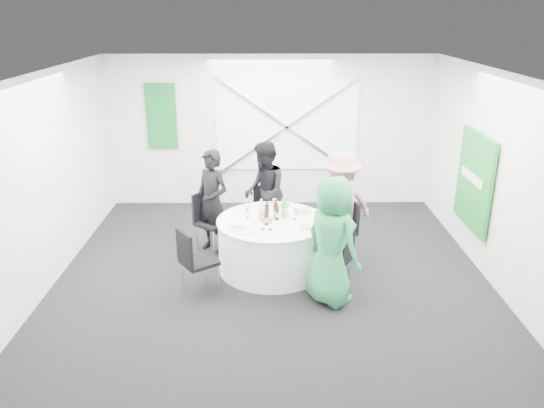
{
  "coord_description": "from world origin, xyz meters",
  "views": [
    {
      "loc": [
        -0.06,
        -6.7,
        3.55
      ],
      "look_at": [
        0.0,
        0.2,
        1.0
      ],
      "focal_mm": 35.0,
      "sensor_mm": 36.0,
      "label": 1
    }
  ],
  "objects_px": {
    "green_water_bottle": "(284,209)",
    "clear_water_bottle": "(261,212)",
    "chair_back_right": "(345,225)",
    "person_man_back_left": "(212,202)",
    "chair_front_right": "(341,255)",
    "person_woman_green": "(332,241)",
    "person_man_back": "(264,192)",
    "chair_back": "(265,208)",
    "chair_back_left": "(207,217)",
    "banquet_table": "(272,245)",
    "chair_front_left": "(193,257)",
    "person_woman_pink": "(340,206)"
  },
  "relations": [
    {
      "from": "chair_front_left",
      "to": "person_man_back_left",
      "type": "relative_size",
      "value": 0.57
    },
    {
      "from": "person_woman_green",
      "to": "green_water_bottle",
      "type": "bearing_deg",
      "value": -10.58
    },
    {
      "from": "chair_front_left",
      "to": "person_man_back",
      "type": "bearing_deg",
      "value": -62.27
    },
    {
      "from": "person_woman_green",
      "to": "chair_back",
      "type": "bearing_deg",
      "value": -17.25
    },
    {
      "from": "chair_back",
      "to": "green_water_bottle",
      "type": "xyz_separation_m",
      "value": [
        0.27,
        -1.03,
        0.37
      ]
    },
    {
      "from": "chair_back_right",
      "to": "green_water_bottle",
      "type": "bearing_deg",
      "value": -93.82
    },
    {
      "from": "green_water_bottle",
      "to": "clear_water_bottle",
      "type": "xyz_separation_m",
      "value": [
        -0.32,
        -0.12,
        0.01
      ]
    },
    {
      "from": "chair_back_right",
      "to": "chair_front_left",
      "type": "relative_size",
      "value": 0.97
    },
    {
      "from": "chair_back_right",
      "to": "person_man_back_left",
      "type": "distance_m",
      "value": 2.04
    },
    {
      "from": "chair_front_right",
      "to": "clear_water_bottle",
      "type": "relative_size",
      "value": 2.7
    },
    {
      "from": "chair_back_left",
      "to": "chair_back_right",
      "type": "xyz_separation_m",
      "value": [
        2.09,
        -0.33,
        -0.01
      ]
    },
    {
      "from": "green_water_bottle",
      "to": "person_woman_green",
      "type": "bearing_deg",
      "value": -61.17
    },
    {
      "from": "chair_back",
      "to": "clear_water_bottle",
      "type": "xyz_separation_m",
      "value": [
        -0.05,
        -1.15,
        0.38
      ]
    },
    {
      "from": "chair_back_right",
      "to": "chair_front_right",
      "type": "relative_size",
      "value": 1.07
    },
    {
      "from": "chair_front_right",
      "to": "chair_front_left",
      "type": "xyz_separation_m",
      "value": [
        -1.93,
        -0.16,
        0.05
      ]
    },
    {
      "from": "person_woman_green",
      "to": "person_man_back_left",
      "type": "bearing_deg",
      "value": 7.11
    },
    {
      "from": "chair_front_left",
      "to": "clear_water_bottle",
      "type": "height_order",
      "value": "clear_water_bottle"
    },
    {
      "from": "chair_back_right",
      "to": "chair_front_right",
      "type": "bearing_deg",
      "value": -30.95
    },
    {
      "from": "chair_back",
      "to": "green_water_bottle",
      "type": "relative_size",
      "value": 2.93
    },
    {
      "from": "chair_back_left",
      "to": "person_man_back",
      "type": "bearing_deg",
      "value": -33.5
    },
    {
      "from": "chair_back_left",
      "to": "person_man_back_left",
      "type": "bearing_deg",
      "value": -86.19
    },
    {
      "from": "chair_back",
      "to": "person_woman_pink",
      "type": "distance_m",
      "value": 1.37
    },
    {
      "from": "chair_back_right",
      "to": "banquet_table",
      "type": "bearing_deg",
      "value": -90.0
    },
    {
      "from": "person_man_back",
      "to": "clear_water_bottle",
      "type": "bearing_deg",
      "value": -8.09
    },
    {
      "from": "chair_back",
      "to": "green_water_bottle",
      "type": "bearing_deg",
      "value": -80.12
    },
    {
      "from": "chair_back_right",
      "to": "person_woman_pink",
      "type": "xyz_separation_m",
      "value": [
        -0.08,
        0.03,
        0.3
      ]
    },
    {
      "from": "clear_water_bottle",
      "to": "chair_back_left",
      "type": "bearing_deg",
      "value": 140.15
    },
    {
      "from": "banquet_table",
      "to": "chair_back_right",
      "type": "bearing_deg",
      "value": 19.4
    },
    {
      "from": "person_man_back",
      "to": "green_water_bottle",
      "type": "relative_size",
      "value": 5.54
    },
    {
      "from": "person_man_back",
      "to": "person_woman_green",
      "type": "bearing_deg",
      "value": 17.5
    },
    {
      "from": "person_woman_green",
      "to": "clear_water_bottle",
      "type": "xyz_separation_m",
      "value": [
        -0.88,
        0.9,
        0.04
      ]
    },
    {
      "from": "banquet_table",
      "to": "person_man_back",
      "type": "height_order",
      "value": "person_man_back"
    },
    {
      "from": "person_man_back_left",
      "to": "person_woman_pink",
      "type": "relative_size",
      "value": 0.98
    },
    {
      "from": "banquet_table",
      "to": "clear_water_bottle",
      "type": "height_order",
      "value": "clear_water_bottle"
    },
    {
      "from": "banquet_table",
      "to": "green_water_bottle",
      "type": "height_order",
      "value": "green_water_bottle"
    },
    {
      "from": "person_man_back_left",
      "to": "green_water_bottle",
      "type": "bearing_deg",
      "value": 9.88
    },
    {
      "from": "chair_back_left",
      "to": "chair_front_left",
      "type": "bearing_deg",
      "value": -145.63
    },
    {
      "from": "chair_back_left",
      "to": "person_woman_pink",
      "type": "distance_m",
      "value": 2.05
    },
    {
      "from": "banquet_table",
      "to": "person_woman_green",
      "type": "height_order",
      "value": "person_woman_green"
    },
    {
      "from": "chair_front_left",
      "to": "green_water_bottle",
      "type": "relative_size",
      "value": 3.11
    },
    {
      "from": "person_woman_green",
      "to": "chair_back_right",
      "type": "bearing_deg",
      "value": -55.22
    },
    {
      "from": "banquet_table",
      "to": "person_man_back",
      "type": "bearing_deg",
      "value": 96.03
    },
    {
      "from": "chair_back",
      "to": "person_woman_green",
      "type": "distance_m",
      "value": 2.24
    },
    {
      "from": "chair_back",
      "to": "green_water_bottle",
      "type": "distance_m",
      "value": 1.13
    },
    {
      "from": "chair_front_right",
      "to": "person_man_back_left",
      "type": "xyz_separation_m",
      "value": [
        -1.81,
        1.21,
        0.32
      ]
    },
    {
      "from": "chair_front_right",
      "to": "person_woman_green",
      "type": "relative_size",
      "value": 0.49
    },
    {
      "from": "green_water_bottle",
      "to": "clear_water_bottle",
      "type": "bearing_deg",
      "value": -159.52
    },
    {
      "from": "person_woman_green",
      "to": "green_water_bottle",
      "type": "distance_m",
      "value": 1.17
    },
    {
      "from": "chair_back_right",
      "to": "clear_water_bottle",
      "type": "xyz_separation_m",
      "value": [
        -1.25,
        -0.38,
        0.36
      ]
    },
    {
      "from": "person_man_back",
      "to": "chair_front_right",
      "type": "bearing_deg",
      "value": 26.41
    }
  ]
}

